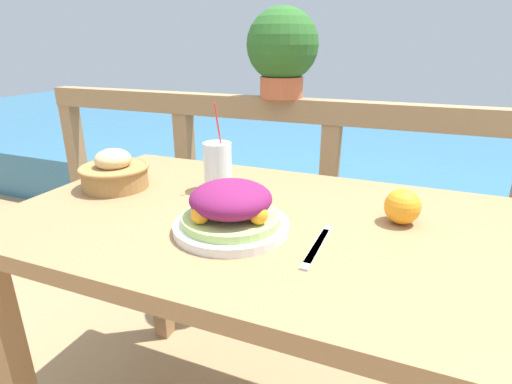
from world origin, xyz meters
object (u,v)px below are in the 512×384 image
bread_basket (115,172)px  drink_glass (218,167)px  potted_plant (282,49)px  salad_plate (231,210)px

bread_basket → drink_glass: bearing=18.0°
drink_glass → potted_plant: bearing=91.8°
drink_glass → potted_plant: 0.67m
drink_glass → bread_basket: size_ratio=1.27×
potted_plant → bread_basket: bearing=-111.1°
salad_plate → bread_basket: bearing=163.2°
drink_glass → salad_plate: bearing=-56.5°
salad_plate → potted_plant: size_ratio=0.76×
salad_plate → potted_plant: (-0.17, 0.82, 0.33)m
bread_basket → potted_plant: size_ratio=0.58×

